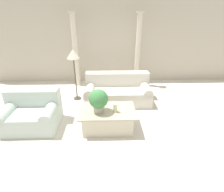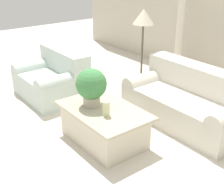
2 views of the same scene
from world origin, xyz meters
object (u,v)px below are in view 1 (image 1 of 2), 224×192
object	(u,v)px
sofa_long	(117,91)
loveseat	(32,113)
floor_lamp	(73,57)
coffee_table	(108,119)
potted_plant	(98,100)

from	to	relation	value
sofa_long	loveseat	bearing A→B (deg)	-150.36
sofa_long	floor_lamp	xyz separation A→B (m)	(-1.26, 0.18, 0.99)
loveseat	floor_lamp	world-z (taller)	floor_lamp
sofa_long	coffee_table	size ratio (longest dim) A/B	1.52
coffee_table	floor_lamp	xyz separation A→B (m)	(-0.95, 1.55, 1.08)
sofa_long	coffee_table	distance (m)	1.42
sofa_long	loveseat	xyz separation A→B (m)	(-2.11, -1.20, 0.01)
potted_plant	floor_lamp	bearing A→B (deg)	115.19
loveseat	sofa_long	bearing A→B (deg)	29.64
potted_plant	sofa_long	bearing A→B (deg)	70.89
loveseat	potted_plant	distance (m)	1.69
sofa_long	floor_lamp	bearing A→B (deg)	172.07
loveseat	coffee_table	bearing A→B (deg)	-5.71
loveseat	coffee_table	xyz separation A→B (m)	(1.80, -0.18, -0.09)
coffee_table	floor_lamp	distance (m)	2.12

